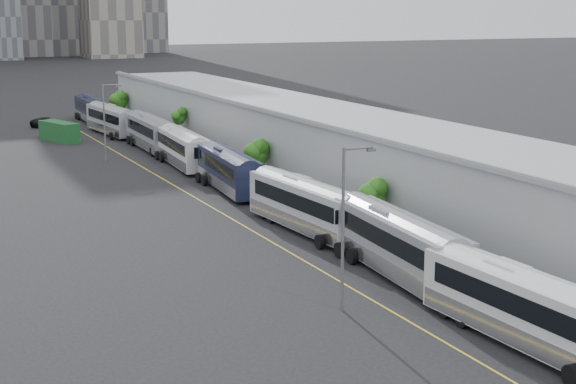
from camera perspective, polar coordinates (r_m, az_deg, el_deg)
sidewalk at (r=65.66m, az=8.64°, el=-2.90°), size 10.00×170.00×0.12m
lane_line at (r=60.65m, az=0.32°, el=-4.04°), size 0.12×160.00×0.02m
depot at (r=67.15m, az=11.57°, el=0.35°), size 12.45×160.40×7.20m
bus_2 at (r=45.81m, az=15.09°, el=-7.65°), size 3.29×13.35×3.87m
bus_3 at (r=55.80m, az=7.17°, el=-3.73°), size 3.90×14.08×4.06m
bus_4 at (r=66.42m, az=1.18°, el=-1.16°), size 3.62×13.74×3.97m
bus_5 at (r=81.34m, az=-3.82°, el=1.18°), size 3.77×13.23×3.82m
bus_6 at (r=94.52m, az=-6.82°, el=2.64°), size 3.58×13.50×3.90m
bus_7 at (r=106.45m, az=-8.84°, el=3.63°), size 3.14×13.80×4.01m
bus_8 at (r=120.02m, az=-11.31°, el=4.43°), size 3.85×13.58×3.92m
bus_9 at (r=134.10m, az=-12.60°, el=5.10°), size 2.93×12.81×3.73m
tree_2 at (r=64.78m, az=5.41°, el=-0.14°), size 2.13×2.13×4.31m
tree_3 at (r=83.63m, az=-2.10°, el=2.61°), size 2.30×2.30×4.38m
tree_4 at (r=106.22m, az=-7.05°, el=4.84°), size 1.56×1.56×4.69m
tree_5 at (r=131.91m, az=-10.91°, el=5.89°), size 2.51×2.51×4.74m
street_lamp_near at (r=48.45m, az=3.77°, el=-1.67°), size 2.04×0.22×9.21m
street_lamp_far at (r=98.68m, az=-11.69°, el=4.78°), size 2.04×0.22×8.47m
shipping_container at (r=115.57m, az=-14.57°, el=3.80°), size 4.15×7.11×2.48m
suv at (r=128.63m, az=-15.31°, el=4.33°), size 4.53×6.03×1.52m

